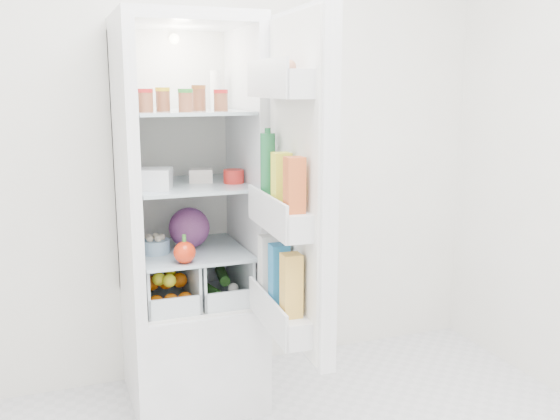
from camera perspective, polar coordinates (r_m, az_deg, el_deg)
name	(u,v)px	position (r m, az deg, el deg)	size (l,w,h in m)	color
room_walls	(349,50)	(1.78, 6.32, 14.35)	(3.02, 3.02, 2.61)	silver
refrigerator	(189,263)	(3.01, -8.36, -4.82)	(0.60, 0.60, 1.80)	white
shelf_low	(191,251)	(2.93, -8.14, -3.74)	(0.49, 0.53, 0.01)	#ABBFC9
shelf_mid	(189,185)	(2.87, -8.31, 2.26)	(0.49, 0.53, 0.01)	#ABBFC9
shelf_top	(187,112)	(2.83, -8.51, 8.86)	(0.49, 0.53, 0.01)	#ABBFC9
crisper_left	(166,281)	(2.95, -10.41, -6.37)	(0.23, 0.46, 0.22)	silver
crisper_right	(217,275)	(2.99, -5.77, -5.94)	(0.23, 0.46, 0.22)	silver
condiment_jars	(183,101)	(2.71, -8.84, 9.80)	(0.38, 0.16, 0.08)	#B21919
squeeze_bottle	(216,90)	(3.01, -5.89, 10.88)	(0.05, 0.05, 0.18)	white
tub_white	(155,179)	(2.73, -11.38, 2.81)	(0.14, 0.14, 0.09)	silver
tub_cream	(201,175)	(2.90, -7.24, 3.16)	(0.11, 0.11, 0.06)	beige
tin_red	(234,176)	(2.85, -4.26, 3.09)	(0.09, 0.09, 0.06)	red
foil_tray	(147,176)	(3.02, -12.06, 3.05)	(0.14, 0.11, 0.04)	silver
red_cabbage	(189,228)	(2.94, -8.30, -1.62)	(0.19, 0.19, 0.19)	#632263
bell_pepper	(185,252)	(2.70, -8.72, -3.85)	(0.10, 0.10, 0.10)	red
mushroom_bowl	(155,246)	(2.89, -11.35, -3.28)	(0.13, 0.13, 0.06)	#87ABCA
citrus_pile	(168,288)	(2.90, -10.22, -7.02)	(0.20, 0.24, 0.16)	orange
veg_pile	(218,285)	(3.01, -5.65, -6.80)	(0.16, 0.30, 0.10)	#21531B
fridge_door	(294,192)	(2.40, 1.32, 1.65)	(0.20, 0.60, 1.30)	white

